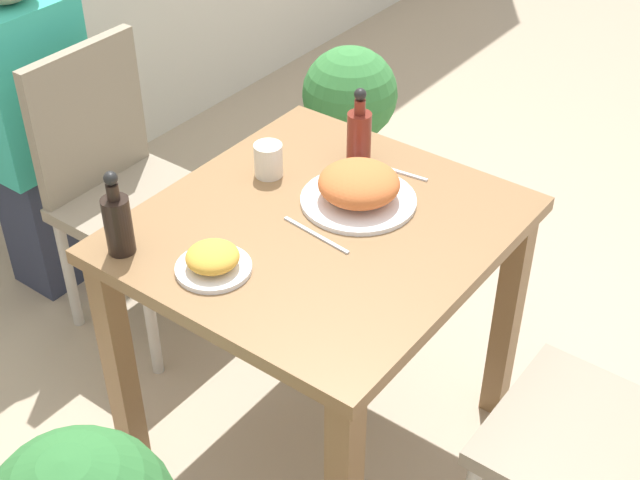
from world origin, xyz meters
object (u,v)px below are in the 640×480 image
at_px(chair_near, 634,438).
at_px(sauce_bottle, 118,222).
at_px(side_plate, 213,261).
at_px(condiment_bottle, 359,134).
at_px(food_plate, 359,187).
at_px(potted_plant_right, 349,126).
at_px(chair_far, 122,179).
at_px(drink_cup, 268,160).
at_px(person_figure, 34,123).

distance_m(chair_near, sauce_bottle, 1.19).
relative_size(side_plate, condiment_bottle, 0.81).
distance_m(chair_near, food_plate, 0.83).
height_order(side_plate, sauce_bottle, sauce_bottle).
xyz_separation_m(chair_near, potted_plant_right, (0.84, 1.32, -0.09)).
height_order(chair_far, drink_cup, chair_far).
bearing_deg(potted_plant_right, person_figure, 142.34).
xyz_separation_m(chair_far, person_figure, (-0.02, 0.35, 0.08)).
distance_m(food_plate, person_figure, 1.19).
relative_size(chair_far, side_plate, 5.28).
bearing_deg(side_plate, chair_far, 63.40).
relative_size(chair_near, sauce_bottle, 4.26).
distance_m(side_plate, condiment_bottle, 0.56).
relative_size(food_plate, sauce_bottle, 1.35).
xyz_separation_m(chair_near, drink_cup, (0.07, 1.03, 0.27)).
bearing_deg(potted_plant_right, side_plate, -158.91).
bearing_deg(person_figure, condiment_bottle, -78.09).
height_order(chair_far, person_figure, person_figure).
xyz_separation_m(potted_plant_right, person_figure, (-0.81, 0.63, 0.16)).
height_order(chair_near, side_plate, chair_near).
bearing_deg(drink_cup, chair_far, 91.37).
distance_m(side_plate, potted_plant_right, 1.28).
relative_size(side_plate, sauce_bottle, 0.81).
relative_size(food_plate, drink_cup, 3.26).
relative_size(chair_near, person_figure, 0.76).
height_order(drink_cup, condiment_bottle, condiment_bottle).
relative_size(food_plate, person_figure, 0.24).
xyz_separation_m(food_plate, side_plate, (-0.41, 0.10, -0.02)).
bearing_deg(drink_cup, person_figure, 92.22).
bearing_deg(condiment_bottle, chair_far, 105.86).
height_order(sauce_bottle, person_figure, person_figure).
bearing_deg(chair_near, potted_plant_right, -122.55).
bearing_deg(drink_cup, sauce_bottle, 172.06).
xyz_separation_m(side_plate, condiment_bottle, (0.56, 0.01, 0.05)).
height_order(chair_near, chair_far, same).
bearing_deg(chair_near, side_plate, -70.75).
bearing_deg(condiment_bottle, side_plate, -179.38).
xyz_separation_m(sauce_bottle, person_figure, (0.41, 0.86, -0.22)).
distance_m(chair_far, potted_plant_right, 0.84).
bearing_deg(chair_far, chair_near, -91.91).
xyz_separation_m(chair_near, person_figure, (0.03, 1.95, 0.08)).
distance_m(chair_near, potted_plant_right, 1.57).
bearing_deg(chair_near, food_plate, -97.36).
distance_m(chair_near, chair_far, 1.60).
xyz_separation_m(side_plate, potted_plant_right, (1.15, 0.44, -0.34)).
xyz_separation_m(chair_near, food_plate, (0.10, 0.78, 0.27)).
bearing_deg(sauce_bottle, chair_near, -70.95).
bearing_deg(chair_far, food_plate, -86.73).
bearing_deg(side_plate, potted_plant_right, 21.09).
distance_m(side_plate, sauce_bottle, 0.23).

